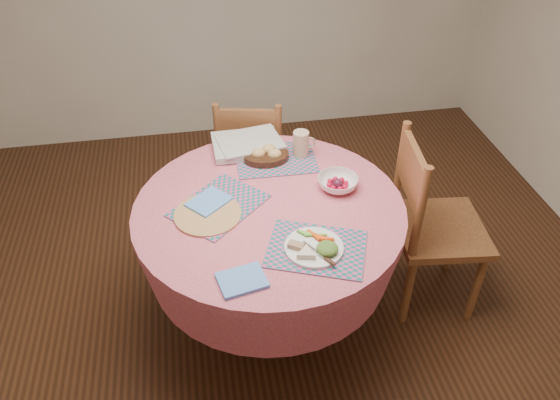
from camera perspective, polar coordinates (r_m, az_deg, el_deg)
The scene contains 15 objects.
ground at distance 3.00m, azimuth -0.96°, elevation -11.93°, with size 4.00×4.00×0.00m, color #331C0F.
dining_table at distance 2.60m, azimuth -1.09°, elevation -4.02°, with size 1.24×1.24×0.75m.
chair_right at distance 2.85m, azimuth 15.46°, elevation -2.29°, with size 0.49×0.50×0.99m.
chair_back at distance 3.30m, azimuth -3.04°, elevation 4.39°, with size 0.49×0.47×0.89m.
placemat_front at distance 2.26m, azimuth 3.83°, elevation -5.11°, with size 0.40×0.30×0.01m, color #126969.
placemat_left at distance 2.48m, azimuth -6.39°, elevation -0.59°, with size 0.40×0.30×0.01m, color #126969.
placemat_back at distance 2.77m, azimuth -0.44°, elevation 4.28°, with size 0.40×0.30×0.01m, color #126969.
wicker_trivet at distance 2.44m, azimuth -7.56°, elevation -1.51°, with size 0.30×0.30×0.01m, color #A57747.
napkin_near at distance 2.13m, azimuth -3.99°, elevation -8.37°, with size 0.18×0.14×0.01m, color #5A92E7.
napkin_far at distance 2.49m, azimuth -7.43°, elevation -0.21°, with size 0.18×0.14×0.01m, color #5A92E7.
dinner_plate at distance 2.24m, azimuth 3.81°, elevation -4.88°, with size 0.24×0.24×0.05m.
bread_bowl at distance 2.75m, azimuth -1.43°, elevation 4.75°, with size 0.23×0.23×0.08m.
latte_mug at distance 2.77m, azimuth 2.24°, elevation 5.91°, with size 0.12×0.08×0.13m.
fruit_bowl at distance 2.58m, azimuth 6.04°, elevation 1.77°, with size 0.22×0.22×0.06m.
newspaper_stack at distance 2.85m, azimuth -3.52°, elevation 5.85°, with size 0.37×0.30×0.04m.
Camera 1 is at (-0.29, -1.90, 2.30)m, focal length 35.00 mm.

